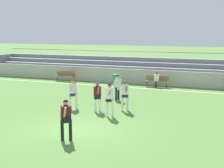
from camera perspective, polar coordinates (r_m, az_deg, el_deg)
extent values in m
plane|color=#517A38|center=(14.52, -6.12, -8.02)|extent=(160.00, 160.00, 0.00)
cube|color=white|center=(24.67, 5.82, -0.79)|extent=(44.00, 0.12, 0.01)
cube|color=#BCB7AD|center=(26.35, 6.92, 1.16)|extent=(48.00, 0.16, 1.21)
cube|color=#B2B2B7|center=(28.05, 1.76, 1.23)|extent=(27.69, 0.36, 0.08)
cube|color=slate|center=(27.89, 1.62, 0.80)|extent=(27.69, 0.04, 0.37)
cube|color=#B2B2B7|center=(28.69, 2.25, 2.15)|extent=(27.69, 0.36, 0.08)
cube|color=slate|center=(28.53, 2.12, 1.74)|extent=(27.69, 0.04, 0.37)
cube|color=#B2B2B7|center=(29.34, 2.72, 3.03)|extent=(27.69, 0.36, 0.08)
cube|color=slate|center=(29.17, 2.60, 2.63)|extent=(27.69, 0.04, 0.37)
cube|color=#B2B2B7|center=(29.99, 3.18, 3.88)|extent=(27.69, 0.36, 0.08)
cube|color=slate|center=(29.82, 3.05, 3.49)|extent=(27.69, 0.04, 0.37)
cube|color=#B2B2B7|center=(30.66, 3.61, 4.68)|extent=(27.69, 0.36, 0.08)
cube|color=slate|center=(30.48, 3.49, 4.31)|extent=(27.69, 0.04, 0.37)
cube|color=slate|center=(36.13, -18.46, 3.45)|extent=(0.20, 3.30, 1.85)
cylinder|color=slate|center=(30.86, 3.76, 5.74)|extent=(27.69, 0.06, 0.06)
cube|color=olive|center=(28.23, -8.27, 1.35)|extent=(1.80, 0.40, 0.06)
cube|color=olive|center=(28.35, -8.11, 1.90)|extent=(1.80, 0.05, 0.40)
cylinder|color=#47474C|center=(28.65, -9.62, 0.98)|extent=(0.07, 0.07, 0.45)
cylinder|color=#47474C|center=(27.88, -6.87, 0.82)|extent=(0.07, 0.07, 0.45)
cube|color=olive|center=(25.28, 7.84, 0.44)|extent=(1.80, 0.40, 0.06)
cube|color=olive|center=(25.42, 7.95, 1.05)|extent=(1.80, 0.05, 0.40)
cylinder|color=#47474C|center=(25.51, 6.13, 0.04)|extent=(0.07, 0.07, 0.45)
cylinder|color=#47474C|center=(25.15, 9.56, -0.17)|extent=(0.07, 0.07, 0.45)
cylinder|color=#2D7F3D|center=(25.99, 0.66, 0.76)|extent=(0.51, 0.51, 0.89)
cylinder|color=#2D2D38|center=(25.11, 7.71, -0.14)|extent=(0.16, 0.16, 0.45)
cube|color=white|center=(25.24, 7.86, 1.09)|extent=(0.36, 0.24, 0.52)
sphere|color=brown|center=(25.19, 7.88, 1.91)|extent=(0.21, 0.21, 0.21)
cylinder|color=white|center=(17.54, -2.16, -3.52)|extent=(0.13, 0.13, 0.84)
cylinder|color=white|center=(17.54, -2.99, -3.53)|extent=(0.13, 0.13, 0.84)
cube|color=black|center=(17.46, -2.59, -2.25)|extent=(0.42, 0.37, 0.24)
cube|color=#56191E|center=(17.40, -2.59, -1.28)|extent=(0.47, 0.44, 0.58)
cylinder|color=#A87A5B|center=(17.21, -2.44, -1.27)|extent=(0.26, 0.37, 0.46)
cylinder|color=#A87A5B|center=(17.58, -2.75, -1.05)|extent=(0.26, 0.37, 0.46)
sphere|color=#A87A5B|center=(17.33, -2.60, -0.03)|extent=(0.21, 0.21, 0.21)
sphere|color=brown|center=(17.33, -2.60, 0.04)|extent=(0.20, 0.20, 0.20)
cylinder|color=white|center=(16.51, -0.88, -4.17)|extent=(0.13, 0.13, 0.93)
cylinder|color=white|center=(16.45, 0.06, -4.21)|extent=(0.13, 0.13, 0.93)
cube|color=black|center=(16.38, -0.41, -2.68)|extent=(0.41, 0.41, 0.24)
cube|color=white|center=(16.32, -0.41, -1.65)|extent=(0.47, 0.48, 0.59)
cylinder|color=#A87A5B|center=(16.51, -0.38, -1.39)|extent=(0.34, 0.32, 0.45)
cylinder|color=#A87A5B|center=(16.12, -0.45, -1.65)|extent=(0.34, 0.32, 0.45)
sphere|color=#A87A5B|center=(16.25, -0.41, -0.31)|extent=(0.21, 0.21, 0.21)
sphere|color=black|center=(16.25, -0.42, -0.24)|extent=(0.20, 0.20, 0.20)
cylinder|color=black|center=(20.21, 0.74, -1.81)|extent=(0.13, 0.13, 0.83)
cylinder|color=black|center=(20.42, 1.15, -1.70)|extent=(0.13, 0.13, 0.83)
cube|color=white|center=(20.24, 0.95, -0.66)|extent=(0.42, 0.34, 0.24)
cube|color=white|center=(20.19, 0.95, 0.18)|extent=(0.49, 0.49, 0.60)
cylinder|color=beige|center=(20.25, 0.43, 0.32)|extent=(0.17, 0.27, 0.51)
cylinder|color=beige|center=(20.12, 1.47, 0.25)|extent=(0.17, 0.27, 0.51)
sphere|color=beige|center=(20.13, 0.95, 1.26)|extent=(0.21, 0.21, 0.21)
sphere|color=black|center=(20.13, 0.95, 1.32)|extent=(0.20, 0.20, 0.20)
cylinder|color=white|center=(18.35, -7.40, -2.97)|extent=(0.13, 0.13, 0.86)
cylinder|color=white|center=(18.28, -6.28, -3.00)|extent=(0.13, 0.13, 0.86)
cube|color=#232847|center=(18.23, -6.87, -1.72)|extent=(0.40, 0.42, 0.24)
cube|color=white|center=(18.18, -6.88, -0.80)|extent=(0.54, 0.54, 0.60)
cylinder|color=#D6A884|center=(18.37, -6.66, -0.56)|extent=(0.26, 0.24, 0.50)
cylinder|color=#D6A884|center=(17.97, -7.12, -0.79)|extent=(0.26, 0.24, 0.50)
sphere|color=#D6A884|center=(18.11, -6.91, 0.40)|extent=(0.21, 0.21, 0.21)
sphere|color=brown|center=(18.11, -6.91, 0.47)|extent=(0.20, 0.20, 0.20)
cylinder|color=black|center=(13.08, -7.31, -7.99)|extent=(0.13, 0.13, 0.88)
cylinder|color=black|center=(13.13, -8.74, -7.95)|extent=(0.13, 0.13, 0.88)
cube|color=black|center=(12.99, -8.07, -6.19)|extent=(0.41, 0.41, 0.24)
cube|color=#56191E|center=(12.91, -8.10, -4.91)|extent=(0.49, 0.49, 0.59)
cylinder|color=#D6A884|center=(12.70, -8.30, -4.97)|extent=(0.28, 0.29, 0.49)
cylinder|color=#D6A884|center=(13.10, -7.92, -4.53)|extent=(0.28, 0.29, 0.49)
sphere|color=#D6A884|center=(12.82, -8.14, -3.24)|extent=(0.21, 0.21, 0.21)
sphere|color=black|center=(12.82, -8.14, -3.15)|extent=(0.20, 0.20, 0.20)
cylinder|color=white|center=(17.64, 1.80, -3.35)|extent=(0.13, 0.13, 0.90)
cylinder|color=white|center=(17.74, 2.72, -3.28)|extent=(0.13, 0.13, 0.90)
cube|color=#232847|center=(17.60, 2.27, -1.95)|extent=(0.42, 0.34, 0.24)
cube|color=white|center=(17.55, 2.28, -0.99)|extent=(0.49, 0.48, 0.60)
cylinder|color=brown|center=(17.72, 2.02, -0.76)|extent=(0.20, 0.36, 0.47)
cylinder|color=brown|center=(17.36, 2.53, -0.98)|extent=(0.20, 0.36, 0.47)
sphere|color=brown|center=(17.48, 2.28, 0.25)|extent=(0.21, 0.21, 0.21)
sphere|color=brown|center=(17.48, 2.28, 0.32)|extent=(0.20, 0.20, 0.20)
sphere|color=white|center=(17.04, -1.60, -4.96)|extent=(0.22, 0.22, 0.22)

